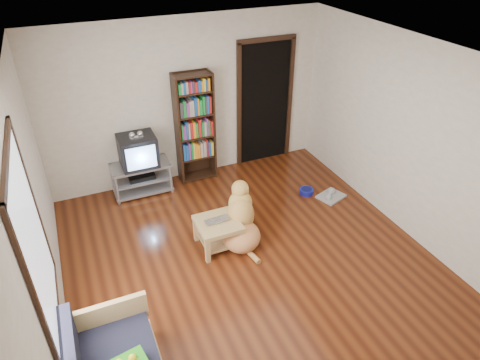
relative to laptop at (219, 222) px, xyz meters
name	(u,v)px	position (x,y,z in m)	size (l,w,h in m)	color
ground	(253,265)	(0.27, -0.50, -0.41)	(5.00, 5.00, 0.00)	#5B260F
ceiling	(258,62)	(0.27, -0.50, 2.19)	(5.00, 5.00, 0.00)	white
wall_back	(187,101)	(0.27, 2.00, 0.89)	(4.50, 4.50, 0.00)	silver
wall_left	(37,229)	(-1.98, -0.50, 0.89)	(5.00, 5.00, 0.00)	silver
wall_right	(413,142)	(2.52, -0.50, 0.89)	(5.00, 5.00, 0.00)	silver
laptop	(219,222)	(0.00, 0.00, 0.00)	(0.32, 0.21, 0.03)	silver
dog_bowl	(306,191)	(1.74, 0.65, -0.37)	(0.22, 0.22, 0.08)	#151994
grey_rag	(331,196)	(2.04, 0.40, -0.40)	(0.40, 0.32, 0.03)	#A8A8A8
window	(35,245)	(-1.97, -1.00, 1.09)	(0.03, 1.46, 1.70)	white
doorway	(265,100)	(1.62, 1.98, 0.71)	(1.03, 0.05, 2.19)	black
tv_stand	(142,177)	(-0.63, 1.75, -0.14)	(0.90, 0.45, 0.50)	#99999E
crt_tv	(138,150)	(-0.63, 1.77, 0.33)	(0.55, 0.52, 0.58)	black
bookshelf	(195,122)	(0.32, 1.84, 0.59)	(0.60, 0.30, 1.80)	black
coffee_table	(218,229)	(0.00, 0.03, -0.13)	(0.55, 0.55, 0.40)	tan
dog	(241,221)	(0.33, 0.04, -0.11)	(0.68, 0.99, 0.82)	#C57E4B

